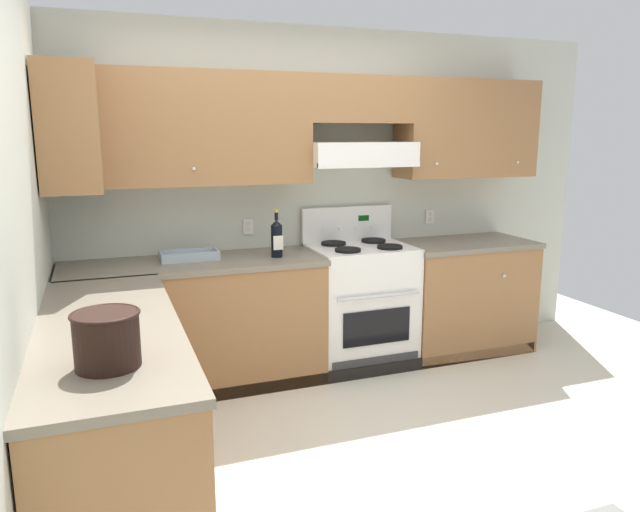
% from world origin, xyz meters
% --- Properties ---
extents(ground_plane, '(7.04, 7.04, 0.00)m').
position_xyz_m(ground_plane, '(0.00, 0.00, 0.00)').
color(ground_plane, beige).
extents(wall_back, '(4.68, 0.57, 2.55)m').
position_xyz_m(wall_back, '(0.41, 1.53, 1.48)').
color(wall_back, beige).
rests_on(wall_back, ground_plane).
extents(wall_left, '(0.47, 4.00, 2.55)m').
position_xyz_m(wall_left, '(-1.59, 0.23, 1.34)').
color(wall_left, beige).
rests_on(wall_left, ground_plane).
extents(counter_back_run, '(3.60, 0.65, 0.91)m').
position_xyz_m(counter_back_run, '(0.17, 1.24, 0.45)').
color(counter_back_run, olive).
rests_on(counter_back_run, ground_plane).
extents(counter_left_run, '(0.63, 1.91, 0.91)m').
position_xyz_m(counter_left_run, '(-1.24, -0.00, 0.45)').
color(counter_left_run, olive).
rests_on(counter_left_run, ground_plane).
extents(stove, '(0.76, 0.62, 1.20)m').
position_xyz_m(stove, '(0.60, 1.25, 0.48)').
color(stove, white).
rests_on(stove, ground_plane).
extents(wine_bottle, '(0.08, 0.08, 0.34)m').
position_xyz_m(wine_bottle, '(-0.09, 1.18, 1.05)').
color(wine_bottle, black).
rests_on(wine_bottle, counter_back_run).
extents(bowl, '(0.40, 0.21, 0.06)m').
position_xyz_m(bowl, '(-0.68, 1.31, 0.93)').
color(bowl, '#9EADB7').
rests_on(bowl, counter_back_run).
extents(bucket, '(0.25, 0.25, 0.21)m').
position_xyz_m(bucket, '(-1.25, -0.54, 1.02)').
color(bucket, black).
rests_on(bucket, counter_left_run).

